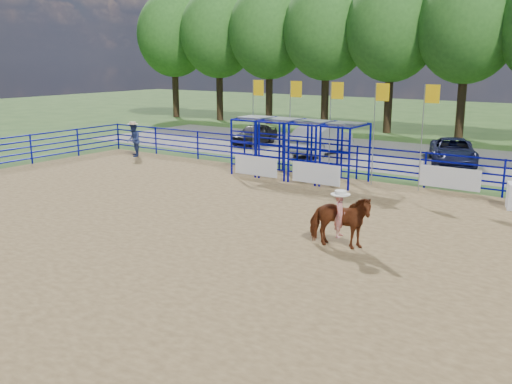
# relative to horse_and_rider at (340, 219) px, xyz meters

# --- Properties ---
(ground) EXTENTS (120.00, 120.00, 0.00)m
(ground) POSITION_rel_horse_and_rider_xyz_m (-3.50, -1.22, -0.86)
(ground) COLOR #3D5E25
(ground) RESTS_ON ground
(arena_dirt) EXTENTS (30.00, 20.00, 0.02)m
(arena_dirt) POSITION_rel_horse_and_rider_xyz_m (-3.50, -1.22, -0.85)
(arena_dirt) COLOR olive
(arena_dirt) RESTS_ON ground
(gravel_strip) EXTENTS (40.00, 10.00, 0.01)m
(gravel_strip) POSITION_rel_horse_and_rider_xyz_m (-3.50, 15.78, -0.85)
(gravel_strip) COLOR slate
(gravel_strip) RESTS_ON ground
(horse_and_rider) EXTENTS (1.94, 1.17, 2.25)m
(horse_and_rider) POSITION_rel_horse_and_rider_xyz_m (0.00, 0.00, 0.00)
(horse_and_rider) COLOR brown
(horse_and_rider) RESTS_ON arena_dirt
(spectator_cowboy) EXTENTS (1.09, 1.09, 1.84)m
(spectator_cowboy) POSITION_rel_horse_and_rider_xyz_m (-15.86, 7.47, 0.08)
(spectator_cowboy) COLOR navy
(spectator_cowboy) RESTS_ON arena_dirt
(car_a) EXTENTS (1.59, 3.71, 1.25)m
(car_a) POSITION_rel_horse_and_rider_xyz_m (-13.08, 14.84, -0.22)
(car_a) COLOR black
(car_a) RESTS_ON gravel_strip
(car_b) EXTENTS (1.70, 4.85, 1.60)m
(car_b) POSITION_rel_horse_and_rider_xyz_m (-8.02, 13.95, -0.05)
(car_b) COLOR gray
(car_b) RESTS_ON gravel_strip
(car_c) EXTENTS (3.52, 5.00, 1.27)m
(car_c) POSITION_rel_horse_and_rider_xyz_m (-1.14, 14.99, -0.21)
(car_c) COLOR #151936
(car_c) RESTS_ON gravel_strip
(perimeter_fence) EXTENTS (30.10, 20.10, 1.50)m
(perimeter_fence) POSITION_rel_horse_and_rider_xyz_m (-3.50, -1.22, -0.11)
(perimeter_fence) COLOR #070998
(perimeter_fence) RESTS_ON ground
(chute_assembly) EXTENTS (19.32, 2.41, 4.20)m
(chute_assembly) POSITION_rel_horse_and_rider_xyz_m (-5.40, 7.62, 0.40)
(chute_assembly) COLOR #070998
(chute_assembly) RESTS_ON ground
(treeline) EXTENTS (56.40, 6.40, 11.24)m
(treeline) POSITION_rel_horse_and_rider_xyz_m (-3.50, 24.78, 6.68)
(treeline) COLOR #3F2B19
(treeline) RESTS_ON ground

